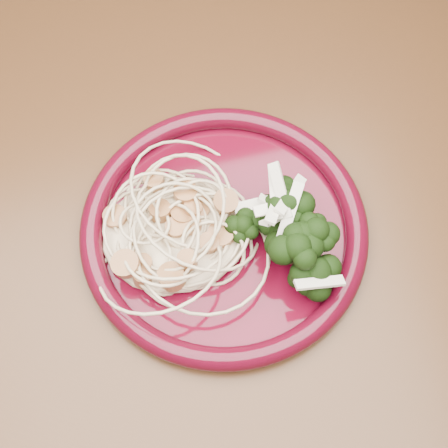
% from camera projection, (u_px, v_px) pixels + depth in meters
% --- Properties ---
extents(dining_table, '(1.20, 0.80, 0.75)m').
position_uv_depth(dining_table, '(303.00, 238.00, 0.71)').
color(dining_table, '#472814').
rests_on(dining_table, ground).
extents(dinner_plate, '(0.31, 0.31, 0.02)m').
position_uv_depth(dinner_plate, '(224.00, 229.00, 0.60)').
color(dinner_plate, '#440513').
rests_on(dinner_plate, dining_table).
extents(spaghetti_pile, '(0.16, 0.14, 0.03)m').
position_uv_depth(spaghetti_pile, '(175.00, 229.00, 0.58)').
color(spaghetti_pile, '#C9B58F').
rests_on(spaghetti_pile, dinner_plate).
extents(scallop_cluster, '(0.13, 0.13, 0.04)m').
position_uv_depth(scallop_cluster, '(172.00, 211.00, 0.55)').
color(scallop_cluster, '#A57042').
rests_on(scallop_cluster, spaghetti_pile).
extents(broccoli_pile, '(0.10, 0.15, 0.05)m').
position_uv_depth(broccoli_pile, '(284.00, 212.00, 0.58)').
color(broccoli_pile, black).
rests_on(broccoli_pile, dinner_plate).
extents(onion_garnish, '(0.07, 0.10, 0.05)m').
position_uv_depth(onion_garnish, '(287.00, 197.00, 0.55)').
color(onion_garnish, beige).
rests_on(onion_garnish, broccoli_pile).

